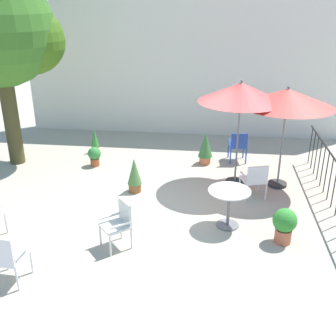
{
  "coord_description": "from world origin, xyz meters",
  "views": [
    {
      "loc": [
        0.97,
        -7.65,
        4.16
      ],
      "look_at": [
        0.0,
        0.12,
        0.83
      ],
      "focal_mm": 43.09,
      "sensor_mm": 36.0,
      "label": 1
    }
  ],
  "objects_px": {
    "potted_plant_1": "(134,175)",
    "shade_tree": "(0,29)",
    "potted_plant_0": "(95,140)",
    "potted_plant_3": "(95,155)",
    "cafe_table_0": "(229,201)",
    "patio_chair_0": "(6,256)",
    "patio_chair_1": "(119,222)",
    "potted_plant_4": "(205,147)",
    "patio_chair_3": "(255,179)",
    "patio_chair_2": "(238,144)",
    "potted_plant_2": "(284,224)",
    "patio_umbrella_1": "(241,93)",
    "patio_umbrella_0": "(287,99)"
  },
  "relations": [
    {
      "from": "patio_chair_3",
      "to": "potted_plant_2",
      "type": "bearing_deg",
      "value": -76.64
    },
    {
      "from": "patio_umbrella_1",
      "to": "potted_plant_3",
      "type": "height_order",
      "value": "patio_umbrella_1"
    },
    {
      "from": "potted_plant_1",
      "to": "potted_plant_3",
      "type": "distance_m",
      "value": 1.96
    },
    {
      "from": "potted_plant_4",
      "to": "patio_chair_0",
      "type": "bearing_deg",
      "value": -117.98
    },
    {
      "from": "potted_plant_1",
      "to": "patio_umbrella_0",
      "type": "bearing_deg",
      "value": 12.42
    },
    {
      "from": "patio_chair_0",
      "to": "potted_plant_0",
      "type": "relative_size",
      "value": 1.28
    },
    {
      "from": "potted_plant_4",
      "to": "patio_chair_3",
      "type": "bearing_deg",
      "value": -59.02
    },
    {
      "from": "patio_chair_3",
      "to": "potted_plant_1",
      "type": "distance_m",
      "value": 2.7
    },
    {
      "from": "potted_plant_0",
      "to": "patio_chair_1",
      "type": "bearing_deg",
      "value": -68.38
    },
    {
      "from": "patio_chair_1",
      "to": "potted_plant_1",
      "type": "relative_size",
      "value": 1.05
    },
    {
      "from": "potted_plant_2",
      "to": "patio_umbrella_1",
      "type": "bearing_deg",
      "value": 108.06
    },
    {
      "from": "patio_chair_1",
      "to": "potted_plant_1",
      "type": "xyz_separation_m",
      "value": [
        -0.17,
        2.21,
        -0.07
      ]
    },
    {
      "from": "patio_chair_0",
      "to": "potted_plant_0",
      "type": "height_order",
      "value": "patio_chair_0"
    },
    {
      "from": "potted_plant_1",
      "to": "shade_tree",
      "type": "bearing_deg",
      "value": 157.95
    },
    {
      "from": "shade_tree",
      "to": "potted_plant_1",
      "type": "distance_m",
      "value": 4.83
    },
    {
      "from": "patio_umbrella_0",
      "to": "potted_plant_4",
      "type": "bearing_deg",
      "value": 146.15
    },
    {
      "from": "patio_umbrella_0",
      "to": "patio_chair_2",
      "type": "bearing_deg",
      "value": 122.57
    },
    {
      "from": "potted_plant_2",
      "to": "potted_plant_4",
      "type": "height_order",
      "value": "potted_plant_4"
    },
    {
      "from": "patio_chair_0",
      "to": "potted_plant_1",
      "type": "height_order",
      "value": "patio_chair_0"
    },
    {
      "from": "patio_umbrella_0",
      "to": "patio_chair_3",
      "type": "height_order",
      "value": "patio_umbrella_0"
    },
    {
      "from": "shade_tree",
      "to": "potted_plant_0",
      "type": "bearing_deg",
      "value": 27.84
    },
    {
      "from": "potted_plant_3",
      "to": "potted_plant_0",
      "type": "bearing_deg",
      "value": 105.93
    },
    {
      "from": "patio_chair_1",
      "to": "potted_plant_3",
      "type": "bearing_deg",
      "value": 113.11
    },
    {
      "from": "patio_umbrella_0",
      "to": "potted_plant_1",
      "type": "height_order",
      "value": "patio_umbrella_0"
    },
    {
      "from": "shade_tree",
      "to": "potted_plant_3",
      "type": "height_order",
      "value": "shade_tree"
    },
    {
      "from": "cafe_table_0",
      "to": "patio_chair_3",
      "type": "bearing_deg",
      "value": 65.05
    },
    {
      "from": "potted_plant_1",
      "to": "potted_plant_4",
      "type": "bearing_deg",
      "value": 51.26
    },
    {
      "from": "patio_chair_2",
      "to": "potted_plant_2",
      "type": "relative_size",
      "value": 1.26
    },
    {
      "from": "potted_plant_2",
      "to": "potted_plant_3",
      "type": "xyz_separation_m",
      "value": [
        -4.48,
        3.13,
        -0.09
      ]
    },
    {
      "from": "potted_plant_0",
      "to": "potted_plant_3",
      "type": "distance_m",
      "value": 1.02
    },
    {
      "from": "patio_umbrella_0",
      "to": "potted_plant_0",
      "type": "bearing_deg",
      "value": 161.59
    },
    {
      "from": "patio_chair_3",
      "to": "patio_umbrella_1",
      "type": "bearing_deg",
      "value": 118.1
    },
    {
      "from": "potted_plant_1",
      "to": "potted_plant_3",
      "type": "bearing_deg",
      "value": 134.31
    },
    {
      "from": "cafe_table_0",
      "to": "patio_chair_1",
      "type": "height_order",
      "value": "patio_chair_1"
    },
    {
      "from": "patio_umbrella_1",
      "to": "potted_plant_3",
      "type": "relative_size",
      "value": 4.81
    },
    {
      "from": "patio_umbrella_0",
      "to": "potted_plant_2",
      "type": "xyz_separation_m",
      "value": [
        -0.21,
        -2.46,
        -1.73
      ]
    },
    {
      "from": "patio_umbrella_1",
      "to": "patio_chair_2",
      "type": "relative_size",
      "value": 2.93
    },
    {
      "from": "patio_umbrella_1",
      "to": "patio_chair_0",
      "type": "height_order",
      "value": "patio_umbrella_1"
    },
    {
      "from": "patio_chair_3",
      "to": "potted_plant_4",
      "type": "distance_m",
      "value": 2.25
    },
    {
      "from": "potted_plant_4",
      "to": "potted_plant_1",
      "type": "bearing_deg",
      "value": -128.74
    },
    {
      "from": "potted_plant_3",
      "to": "potted_plant_4",
      "type": "distance_m",
      "value": 2.96
    },
    {
      "from": "cafe_table_0",
      "to": "patio_chair_1",
      "type": "relative_size",
      "value": 0.94
    },
    {
      "from": "shade_tree",
      "to": "patio_chair_0",
      "type": "relative_size",
      "value": 5.33
    },
    {
      "from": "patio_chair_0",
      "to": "patio_chair_3",
      "type": "xyz_separation_m",
      "value": [
        4.01,
        3.44,
        -0.03
      ]
    },
    {
      "from": "patio_umbrella_0",
      "to": "patio_umbrella_1",
      "type": "xyz_separation_m",
      "value": [
        -1.01,
        -0.0,
        0.09
      ]
    },
    {
      "from": "cafe_table_0",
      "to": "potted_plant_1",
      "type": "height_order",
      "value": "potted_plant_1"
    },
    {
      "from": "patio_chair_2",
      "to": "potted_plant_4",
      "type": "xyz_separation_m",
      "value": [
        -0.87,
        -0.23,
        -0.04
      ]
    },
    {
      "from": "patio_umbrella_1",
      "to": "patio_chair_2",
      "type": "height_order",
      "value": "patio_umbrella_1"
    },
    {
      "from": "patio_chair_3",
      "to": "potted_plant_2",
      "type": "height_order",
      "value": "patio_chair_3"
    },
    {
      "from": "cafe_table_0",
      "to": "patio_chair_0",
      "type": "distance_m",
      "value": 4.06
    }
  ]
}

